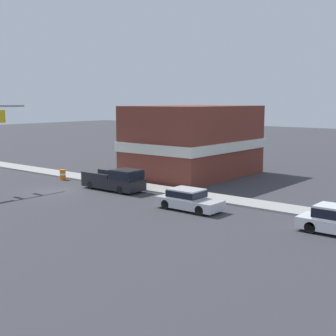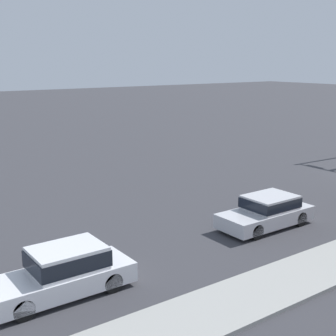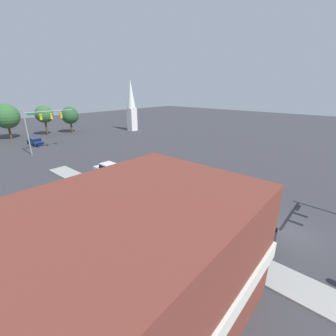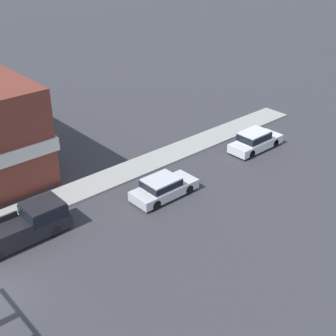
% 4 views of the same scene
% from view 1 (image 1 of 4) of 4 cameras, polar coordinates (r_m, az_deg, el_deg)
% --- Properties ---
extents(ground_plane, '(200.00, 200.00, 0.00)m').
position_cam_1_polar(ground_plane, '(39.20, -13.60, -2.74)').
color(ground_plane, '#38383D').
extents(sidewalk_curb, '(2.40, 60.00, 0.14)m').
position_cam_1_polar(sidewalk_curb, '(42.81, -7.54, -1.57)').
color(sidewalk_curb, '#9E9E99').
rests_on(sidewalk_curb, ground).
extents(car_lead, '(1.86, 4.53, 1.42)m').
position_cam_1_polar(car_lead, '(31.47, 2.50, -3.80)').
color(car_lead, black).
rests_on(car_lead, ground).
extents(pickup_truck_parked, '(1.99, 5.60, 1.84)m').
position_cam_1_polar(pickup_truck_parked, '(38.27, -6.17, -1.44)').
color(pickup_truck_parked, black).
rests_on(pickup_truck_parked, ground).
extents(construction_barrel, '(0.56, 0.56, 0.95)m').
position_cam_1_polar(construction_barrel, '(44.53, -12.71, -0.79)').
color(construction_barrel, orange).
rests_on(construction_barrel, ground).
extents(corner_brick_building, '(12.86, 8.92, 6.80)m').
position_cam_1_polar(corner_brick_building, '(45.75, 3.13, 3.27)').
color(corner_brick_building, brown).
rests_on(corner_brick_building, ground).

